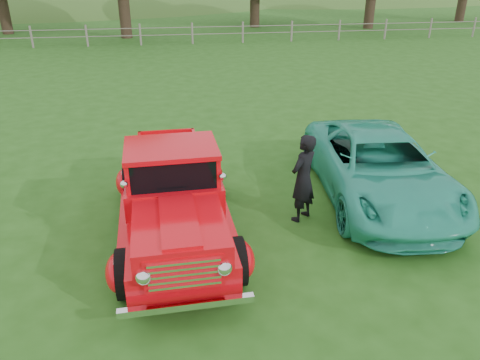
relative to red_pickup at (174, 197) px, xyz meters
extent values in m
plane|color=#224F15|center=(1.58, -0.77, -0.80)|extent=(140.00, 140.00, 0.00)
ellipsoid|color=#396625|center=(-16.42, 57.23, -5.75)|extent=(84.00, 60.00, 18.00)
ellipsoid|color=#396625|center=(21.58, 61.23, -4.65)|extent=(72.00, 52.00, 14.00)
cube|color=gray|center=(1.58, 21.23, -0.25)|extent=(48.00, 0.04, 0.04)
cube|color=gray|center=(1.58, 21.23, 0.15)|extent=(48.00, 0.04, 0.04)
cylinder|color=#312018|center=(-10.42, 27.23, 1.18)|extent=(0.70, 0.70, 3.96)
cylinder|color=#312018|center=(6.58, 28.23, 1.07)|extent=(0.70, 0.70, 3.74)
cylinder|color=black|center=(-0.78, -1.54, -0.42)|extent=(0.27, 0.77, 0.76)
cylinder|color=black|center=(0.88, -1.48, -0.42)|extent=(0.27, 0.77, 0.76)
cylinder|color=black|center=(-0.89, 1.56, -0.42)|extent=(0.27, 0.77, 0.76)
cylinder|color=black|center=(0.77, 1.62, -0.42)|extent=(0.27, 0.77, 0.76)
cube|color=red|center=(0.00, 0.04, -0.22)|extent=(1.72, 4.66, 0.44)
ellipsoid|color=red|center=(-0.85, -1.54, -0.38)|extent=(0.44, 0.76, 0.54)
ellipsoid|color=red|center=(0.95, -1.48, -0.38)|extent=(0.44, 0.76, 0.54)
ellipsoid|color=red|center=(-0.96, 1.55, -0.38)|extent=(0.44, 0.76, 0.54)
ellipsoid|color=red|center=(0.84, 1.62, -0.38)|extent=(0.44, 0.76, 0.54)
cube|color=red|center=(0.05, -1.51, 0.17)|extent=(1.39, 1.65, 0.42)
cube|color=red|center=(0.00, -0.06, 0.19)|extent=(1.64, 1.41, 0.44)
cube|color=black|center=(0.00, -0.06, 0.66)|extent=(1.48, 1.17, 0.50)
cube|color=red|center=(0.00, -0.06, 0.94)|extent=(1.56, 1.27, 0.08)
cube|color=red|center=(-0.05, 1.39, 0.15)|extent=(1.25, 1.99, 0.45)
cube|color=white|center=(0.08, -2.32, 0.05)|extent=(1.07, 0.14, 0.50)
cube|color=white|center=(0.09, -2.42, -0.38)|extent=(1.81, 0.16, 0.10)
cube|color=white|center=(-0.09, 2.46, -0.38)|extent=(1.71, 0.16, 0.10)
imported|color=#2BAE91|center=(4.19, 0.89, -0.10)|extent=(2.72, 5.16, 1.38)
imported|color=black|center=(2.40, 0.28, 0.06)|extent=(0.74, 0.72, 1.71)
camera|label=1|loc=(0.04, -7.33, 3.76)|focal=35.00mm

